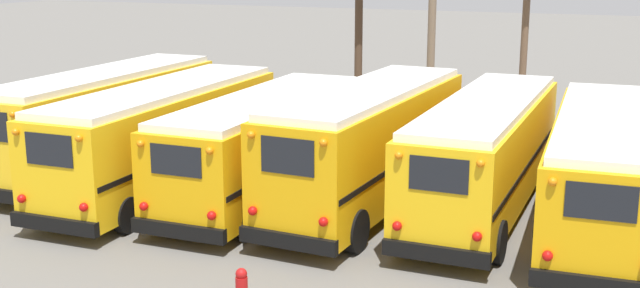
{
  "coord_description": "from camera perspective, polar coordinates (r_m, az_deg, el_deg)",
  "views": [
    {
      "loc": [
        8.73,
        -20.8,
        6.91
      ],
      "look_at": [
        0.0,
        -0.18,
        1.62
      ],
      "focal_mm": 45.0,
      "sensor_mm": 36.0,
      "label": 1
    }
  ],
  "objects": [
    {
      "name": "school_bus_0",
      "position": [
        26.97,
        -15.03,
        1.88
      ],
      "size": [
        2.61,
        10.14,
        3.27
      ],
      "color": "yellow",
      "rests_on": "ground"
    },
    {
      "name": "school_bus_1",
      "position": [
        24.27,
        -11.0,
        0.69
      ],
      "size": [
        2.78,
        10.24,
        3.16
      ],
      "color": "yellow",
      "rests_on": "ground"
    },
    {
      "name": "school_bus_5",
      "position": [
        21.73,
        19.43,
        -1.49
      ],
      "size": [
        3.11,
        10.85,
        3.0
      ],
      "color": "#E5A00C",
      "rests_on": "ground"
    },
    {
      "name": "school_bus_4",
      "position": [
        22.48,
        11.72,
        -0.41
      ],
      "size": [
        2.54,
        10.65,
        3.09
      ],
      "color": "yellow",
      "rests_on": "ground"
    },
    {
      "name": "utility_pole",
      "position": [
        34.59,
        7.98,
        8.98
      ],
      "size": [
        1.8,
        0.34,
        8.54
      ],
      "color": "#75604C",
      "rests_on": "ground"
    },
    {
      "name": "school_bus_2",
      "position": [
        23.25,
        -3.9,
        0.1
      ],
      "size": [
        2.73,
        9.76,
        2.97
      ],
      "color": "#E5A00C",
      "rests_on": "ground"
    },
    {
      "name": "school_bus_3",
      "position": [
        22.33,
        3.52,
        0.12
      ],
      "size": [
        2.93,
        9.95,
        3.37
      ],
      "color": "#E5A00C",
      "rests_on": "ground"
    },
    {
      "name": "fence_line",
      "position": [
        29.66,
        5.35,
        1.74
      ],
      "size": [
        23.39,
        0.06,
        1.42
      ],
      "color": "#939399",
      "rests_on": "ground"
    },
    {
      "name": "ground_plane",
      "position": [
        23.6,
        0.17,
        -3.74
      ],
      "size": [
        160.0,
        160.0,
        0.0
      ],
      "primitive_type": "plane",
      "color": "#66635E"
    }
  ]
}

